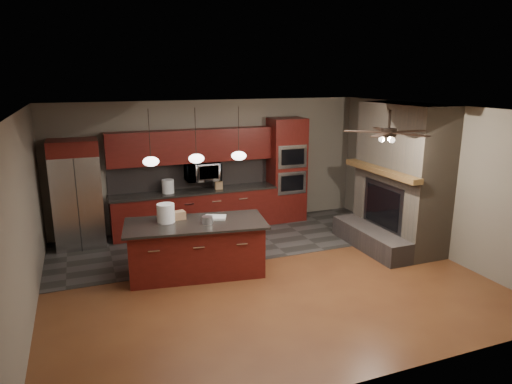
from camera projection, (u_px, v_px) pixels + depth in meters
name	position (u px, v px, depth m)	size (l,w,h in m)	color
ground	(262.00, 275.00, 7.78)	(7.00, 7.00, 0.00)	brown
ceiling	(262.00, 109.00, 7.08)	(7.00, 6.00, 0.02)	white
back_wall	(212.00, 164.00, 10.14)	(7.00, 0.02, 2.80)	#716A5A
right_wall	(433.00, 179.00, 8.66)	(0.02, 6.00, 2.80)	#716A5A
left_wall	(24.00, 220.00, 6.20)	(0.02, 6.00, 2.80)	#716A5A
slate_tile_patch	(229.00, 240.00, 9.40)	(7.00, 2.40, 0.01)	#363331
fireplace_column	(399.00, 182.00, 8.88)	(1.30, 2.10, 2.80)	brown
back_cabinetry	(194.00, 190.00, 9.87)	(3.59, 0.64, 2.20)	#571310
oven_tower	(287.00, 170.00, 10.51)	(0.80, 0.63, 2.38)	#571310
microwave	(203.00, 171.00, 9.84)	(0.73, 0.41, 0.50)	silver
refrigerator	(77.00, 194.00, 8.89)	(0.91, 0.75, 2.13)	silver
kitchen_island	(196.00, 248.00, 7.74)	(2.48, 1.40, 0.92)	#571310
white_bucket	(166.00, 213.00, 7.61)	(0.29, 0.29, 0.32)	white
paint_can	(207.00, 220.00, 7.56)	(0.18, 0.18, 0.12)	#BBBAC0
paint_tray	(215.00, 217.00, 7.84)	(0.36, 0.25, 0.04)	white
cardboard_box	(178.00, 215.00, 7.79)	(0.22, 0.16, 0.14)	#98714E
counter_bucket	(168.00, 186.00, 9.59)	(0.25, 0.25, 0.29)	white
counter_box	(219.00, 185.00, 9.94)	(0.16, 0.13, 0.18)	#9D7951
pendant_left	(151.00, 161.00, 7.34)	(0.26, 0.26, 0.92)	black
pendant_center	(196.00, 158.00, 7.61)	(0.26, 0.26, 0.92)	black
pendant_right	(239.00, 156.00, 7.87)	(0.26, 0.26, 0.92)	black
ceiling_fan	(389.00, 132.00, 7.08)	(1.27, 1.33, 0.41)	black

